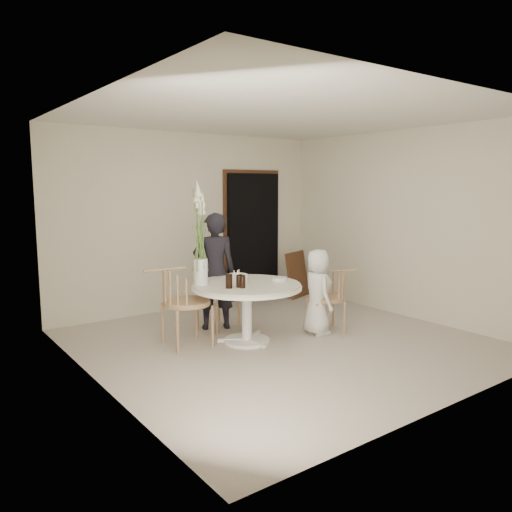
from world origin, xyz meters
TOP-DOWN VIEW (x-y plane):
  - ground at (0.00, 0.00)m, footprint 4.50×4.50m
  - room_shell at (0.00, 0.00)m, footprint 4.50×4.50m
  - doorway at (1.15, 2.19)m, footprint 1.00×0.10m
  - door_trim at (1.15, 2.23)m, footprint 1.12×0.03m
  - table at (-0.35, 0.25)m, footprint 1.33×1.33m
  - picture_frame at (1.82, 1.82)m, footprint 0.61×0.36m
  - chair_far at (-0.30, 1.14)m, footprint 0.53×0.56m
  - chair_right at (0.86, -0.02)m, footprint 0.59×0.57m
  - chair_left at (-1.13, 0.59)m, footprint 0.61×0.57m
  - girl at (-0.35, 1.00)m, footprint 0.67×0.56m
  - boy at (0.59, 0.01)m, footprint 0.49×0.62m
  - birthday_cake at (-0.45, 0.30)m, footprint 0.24×0.24m
  - cola_tumbler_a at (-0.68, 0.14)m, footprint 0.10×0.10m
  - cola_tumbler_b at (-0.54, 0.07)m, footprint 0.07×0.07m
  - cola_tumbler_c at (-0.55, 0.12)m, footprint 0.09×0.09m
  - cola_tumbler_d at (-0.50, 0.18)m, footprint 0.07×0.07m
  - plate_stack at (0.07, 0.14)m, footprint 0.25×0.25m
  - flower_vase at (-0.83, 0.52)m, footprint 0.17×0.17m

SIDE VIEW (x-z plane):
  - ground at x=0.00m, z-range 0.00..0.00m
  - picture_frame at x=1.82m, z-range 0.00..0.77m
  - chair_right at x=0.86m, z-range 0.12..0.94m
  - boy at x=0.59m, z-range 0.00..1.10m
  - chair_far at x=-0.30m, z-range 0.13..0.99m
  - table at x=-0.35m, z-range 0.25..0.98m
  - chair_left at x=-1.13m, z-range 0.14..1.11m
  - plate_stack at x=0.07m, z-range 0.73..0.78m
  - girl at x=-0.35m, z-range 0.00..1.55m
  - birthday_cake at x=-0.45m, z-range 0.71..0.87m
  - cola_tumbler_d at x=-0.50m, z-range 0.73..0.87m
  - cola_tumbler_c at x=-0.55m, z-range 0.73..0.87m
  - cola_tumbler_b at x=-0.54m, z-range 0.73..0.88m
  - cola_tumbler_a at x=-0.68m, z-range 0.73..0.89m
  - doorway at x=1.15m, z-range 0.00..2.10m
  - door_trim at x=1.15m, z-range 0.00..2.22m
  - flower_vase at x=-0.83m, z-range 0.66..1.90m
  - room_shell at x=0.00m, z-range -0.63..3.87m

